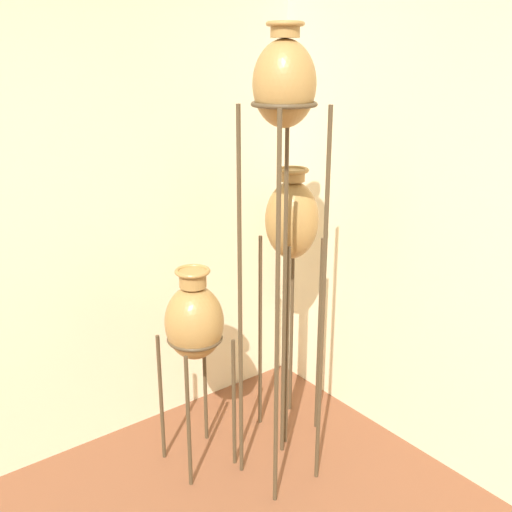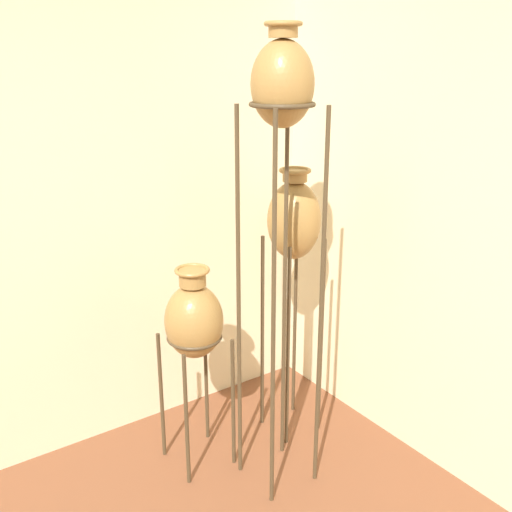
# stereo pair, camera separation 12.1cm
# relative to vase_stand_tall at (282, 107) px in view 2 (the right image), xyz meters

# --- Properties ---
(vase_stand_tall) EXTENTS (0.29, 0.29, 2.16)m
(vase_stand_tall) POSITION_rel_vase_stand_tall_xyz_m (0.00, 0.00, 0.00)
(vase_stand_tall) COLOR #473823
(vase_stand_tall) RESTS_ON ground_plane
(vase_stand_medium) EXTENTS (0.28, 0.28, 1.49)m
(vase_stand_medium) POSITION_rel_vase_stand_tall_xyz_m (0.31, 0.30, -0.63)
(vase_stand_medium) COLOR #473823
(vase_stand_medium) RESTS_ON ground_plane
(vase_stand_short) EXTENTS (0.29, 0.29, 1.07)m
(vase_stand_short) POSITION_rel_vase_stand_tall_xyz_m (-0.26, 0.34, -1.03)
(vase_stand_short) COLOR #473823
(vase_stand_short) RESTS_ON ground_plane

